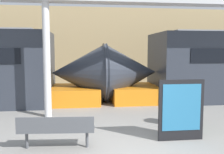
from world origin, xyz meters
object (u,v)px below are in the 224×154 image
(poster_board, at_px, (181,110))
(trash_bin, at_px, (191,111))
(bench_near, at_px, (56,128))
(support_column_near, at_px, (47,60))

(poster_board, bearing_deg, trash_bin, 53.92)
(bench_near, height_order, poster_board, poster_board)
(support_column_near, bearing_deg, poster_board, -37.18)
(bench_near, distance_m, support_column_near, 3.37)
(trash_bin, bearing_deg, poster_board, -126.08)
(bench_near, relative_size, poster_board, 1.14)
(support_column_near, bearing_deg, bench_near, -79.23)
(poster_board, xyz_separation_m, support_column_near, (-3.66, 2.78, 1.17))
(trash_bin, relative_size, support_column_near, 0.25)
(trash_bin, height_order, poster_board, poster_board)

